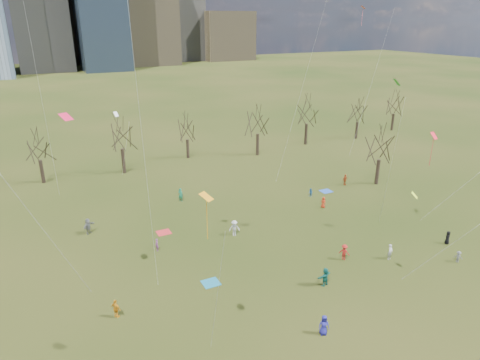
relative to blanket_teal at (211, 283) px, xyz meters
name	(u,v)px	position (x,y,z in m)	size (l,w,h in m)	color
ground	(299,294)	(6.49, -5.15, -0.01)	(500.00, 500.00, 0.00)	black
bare_tree_row	(169,135)	(6.40, 32.08, 6.10)	(113.04, 29.80, 9.50)	black
blanket_teal	(211,283)	(0.00, 0.00, 0.00)	(1.60, 1.50, 0.03)	#186F91
blanket_navy	(326,191)	(23.89, 13.82, 0.00)	(1.60, 1.50, 0.03)	#254EAF
blanket_crimson	(164,232)	(-0.96, 11.87, 0.00)	(1.60, 1.50, 0.03)	red
person_0	(324,325)	(5.24, -10.42, 0.85)	(0.84, 0.55, 1.72)	navy
person_1	(390,252)	(18.29, -4.25, 0.83)	(0.62, 0.40, 1.69)	silver
person_3	(458,257)	(24.09, -7.83, 0.61)	(0.81, 0.46, 1.25)	slate
person_4	(116,309)	(-8.95, -1.06, 0.83)	(0.99, 0.41, 1.69)	orange
person_5	(325,277)	(9.41, -5.06, 0.89)	(1.68, 0.54, 1.82)	#17685E
person_6	(448,238)	(26.39, -4.68, 0.75)	(0.74, 0.48, 1.52)	black
person_7	(157,245)	(-2.82, 8.15, 0.69)	(0.51, 0.34, 1.40)	#8D4685
person_8	(311,193)	(20.65, 13.13, 0.60)	(0.60, 0.47, 1.23)	#2666A8
person_9	(234,228)	(6.14, 7.58, 0.93)	(1.22, 0.70, 1.88)	silver
person_10	(345,180)	(27.96, 14.65, 0.82)	(0.98, 0.41, 1.67)	#C2441B
person_11	(88,226)	(-8.78, 15.57, 0.93)	(1.75, 0.56, 1.88)	slate
person_12	(323,202)	(20.00, 9.35, 0.74)	(0.74, 0.48, 1.51)	red
person_13	(181,195)	(3.88, 19.80, 0.93)	(0.69, 0.45, 1.89)	#1C7F5B
person_15	(344,252)	(13.98, -2.22, 0.85)	(1.11, 0.64, 1.72)	#B21E19
kites_airborne	(274,118)	(10.53, 6.73, 13.43)	(54.54, 44.82, 30.81)	orange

